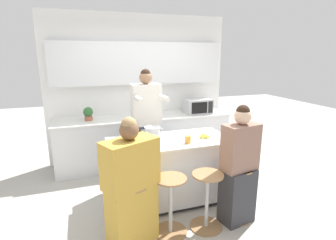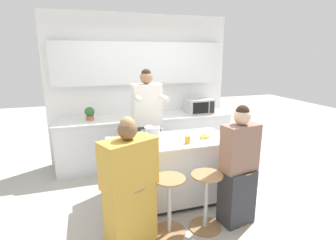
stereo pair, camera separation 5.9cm
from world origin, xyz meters
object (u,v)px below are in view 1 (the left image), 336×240
person_cooking (147,128)px  coffee_cup_near (188,140)px  cooking_pot (152,132)px  bar_stool_center_left (171,204)px  juice_carton (118,146)px  fruit_bowl (120,142)px  coffee_cup_far (136,141)px  kitchen_island (170,170)px  potted_plant (88,113)px  microwave (198,106)px  banana_bunch (204,136)px  person_seated_near (239,171)px  bar_stool_leftmost (132,211)px  bar_stool_center_right (207,199)px  person_wrapped_blanket (131,188)px  bar_stool_rightmost (237,192)px

person_cooking → coffee_cup_near: size_ratio=16.42×
cooking_pot → coffee_cup_near: bearing=-43.8°
bar_stool_center_left → juice_carton: juice_carton is taller
fruit_bowl → coffee_cup_far: bearing=-19.3°
kitchen_island → fruit_bowl: fruit_bowl is taller
potted_plant → juice_carton: bearing=-81.0°
kitchen_island → bar_stool_center_left: size_ratio=2.38×
juice_carton → fruit_bowl: bearing=78.6°
kitchen_island → microwave: size_ratio=3.21×
banana_bunch → microwave: 1.57m
fruit_bowl → potted_plant: size_ratio=0.80×
cooking_pot → person_seated_near: bearing=-45.9°
bar_stool_leftmost → cooking_pot: cooking_pot is taller
person_seated_near → fruit_bowl: (-1.27, 0.74, 0.26)m
bar_stool_center_left → coffee_cup_far: size_ratio=6.33×
bar_stool_center_right → person_seated_near: person_seated_near is taller
banana_bunch → kitchen_island: bearing=169.7°
person_wrapped_blanket → coffee_cup_near: (0.82, 0.49, 0.28)m
bar_stool_center_right → coffee_cup_far: (-0.68, 0.67, 0.57)m
bar_stool_leftmost → person_seated_near: person_seated_near is taller
person_cooking → person_wrapped_blanket: (-0.51, -1.38, -0.23)m
juice_carton → microwave: microwave is taller
bar_stool_center_right → coffee_cup_near: coffee_cup_near is taller
bar_stool_center_left → fruit_bowl: (-0.44, 0.70, 0.56)m
bar_stool_leftmost → person_cooking: (0.50, 1.34, 0.52)m
cooking_pot → coffee_cup_near: 0.51m
coffee_cup_near → bar_stool_leftmost: bearing=-151.2°
person_wrapped_blanket → coffee_cup_near: bearing=5.9°
person_cooking → person_wrapped_blanket: person_cooking is taller
kitchen_island → person_seated_near: person_seated_near is taller
fruit_bowl → kitchen_island: bearing=-4.1°
kitchen_island → coffee_cup_far: size_ratio=15.04×
bar_stool_center_right → bar_stool_rightmost: 0.43m
coffee_cup_near → juice_carton: bearing=-177.2°
bar_stool_center_left → person_seated_near: person_seated_near is taller
coffee_cup_near → potted_plant: potted_plant is taller
bar_stool_rightmost → coffee_cup_near: bearing=137.1°
bar_stool_rightmost → cooking_pot: size_ratio=2.22×
coffee_cup_far → banana_bunch: size_ratio=0.58×
bar_stool_rightmost → coffee_cup_near: coffee_cup_near is taller
bar_stool_center_left → bar_stool_rightmost: 0.86m
bar_stool_leftmost → coffee_cup_far: (0.18, 0.64, 0.57)m
fruit_bowl → person_seated_near: bearing=-30.4°
coffee_cup_near → coffee_cup_far: coffee_cup_near is taller
coffee_cup_near → juice_carton: 0.88m
person_cooking → coffee_cup_near: 0.94m
bar_stool_leftmost → person_wrapped_blanket: person_wrapped_blanket is taller
bar_stool_center_right → person_wrapped_blanket: (-0.87, -0.00, 0.29)m
bar_stool_leftmost → bar_stool_center_right: same height
bar_stool_rightmost → microwave: 2.16m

